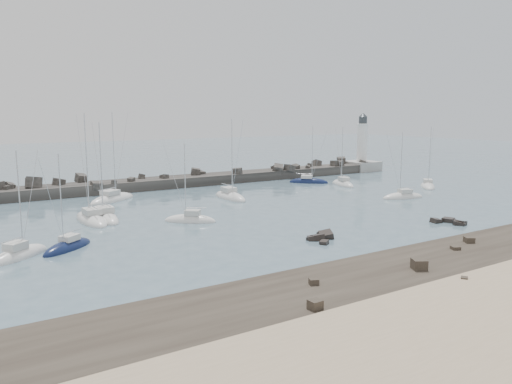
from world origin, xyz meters
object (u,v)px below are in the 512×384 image
Objects in this scene: sailboat_2 at (68,248)px; sailboat_3 at (105,218)px; lighthouse at (362,158)px; sailboat_4 at (112,200)px; sailboat_1 at (91,220)px; sailboat_5 at (190,221)px; sailboat_6 at (230,198)px; sailboat_8 at (403,197)px; sailboat_9 at (343,185)px; sailboat_0 at (19,256)px; sailboat_10 at (428,187)px; sailboat_7 at (309,182)px.

sailboat_3 is at bearing 59.41° from sailboat_2.
sailboat_4 is at bearing -171.58° from lighthouse.
lighthouse is 0.98× the size of sailboat_1.
sailboat_3 is at bearing -161.49° from lighthouse.
sailboat_5 is (16.19, 5.07, 0.01)m from sailboat_2.
sailboat_5 is at bearing -135.83° from sailboat_6.
sailboat_6 is at bearing 13.42° from sailboat_1.
lighthouse is 39.72m from sailboat_8.
sailboat_4 is 18.80m from sailboat_6.
sailboat_6 is 25.79m from sailboat_9.
sailboat_4 is at bearing 69.66° from sailboat_3.
sailboat_9 is (47.71, 6.63, -0.01)m from sailboat_3.
sailboat_8 is at bearing -11.08° from sailboat_1.
sailboat_3 is 1.18× the size of sailboat_8.
sailboat_1 is at bearing 65.58° from sailboat_2.
lighthouse is 1.33× the size of sailboat_5.
sailboat_2 is 0.88× the size of sailboat_9.
sailboat_0 is 38.65m from sailboat_6.
sailboat_1 reaches higher than sailboat_6.
sailboat_5 is (-59.70, -30.30, -2.95)m from lighthouse.
sailboat_2 is 0.76× the size of sailboat_6.
sailboat_0 is at bearing -172.67° from sailboat_10.
sailboat_5 is 0.89× the size of sailboat_10.
sailboat_0 is 17.75m from sailboat_3.
sailboat_8 reaches higher than sailboat_5.
sailboat_1 is at bearing -161.73° from lighthouse.
sailboat_7 is at bearing 26.23° from sailboat_2.
sailboat_4 is 1.08× the size of sailboat_6.
sailboat_6 is at bearing -25.72° from sailboat_4.
sailboat_3 is 1.12× the size of sailboat_10.
sailboat_2 is 34.30m from sailboat_6.
sailboat_0 is 31.59m from sailboat_4.
sailboat_10 is (71.52, 9.21, -0.02)m from sailboat_0.
sailboat_9 is (-20.82, -16.32, -2.94)m from lighthouse.
sailboat_6 is at bearing -159.34° from lighthouse.
sailboat_9 is at bearing 19.10° from sailboat_2.
sailboat_1 is (-70.38, -23.24, -2.95)m from lighthouse.
sailboat_0 is at bearing -164.68° from sailboat_5.
sailboat_8 is (37.23, -2.32, -0.01)m from sailboat_5.
sailboat_7 is at bearing 16.41° from sailboat_3.
sailboat_8 is at bearing 2.95° from sailboat_2.
sailboat_5 is 0.94× the size of sailboat_8.
sailboat_1 is 1.86m from sailboat_3.
sailboat_3 is 47.08m from sailboat_8.
sailboat_7 is at bearing 131.67° from sailboat_10.
sailboat_3 is at bearing -166.22° from sailboat_6.
sailboat_4 is (17.03, 26.61, -0.01)m from sailboat_0.
sailboat_3 is 59.63m from sailboat_10.
sailboat_8 is 14.64m from sailboat_10.
sailboat_7 is (35.59, 20.44, -0.01)m from sailboat_5.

